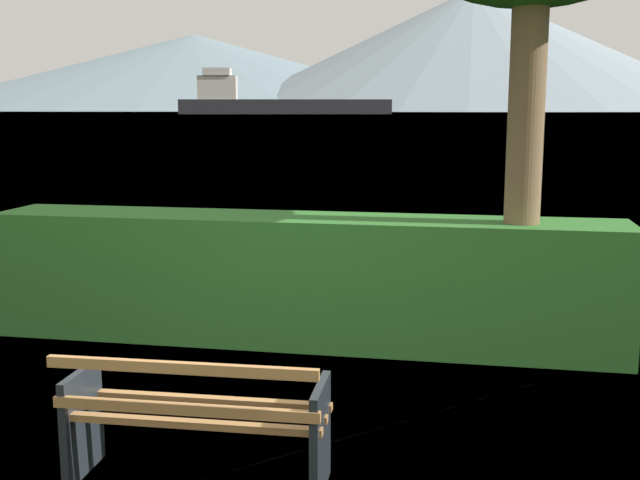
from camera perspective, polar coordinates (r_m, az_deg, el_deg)
name	(u,v)px	position (r m, az deg, el deg)	size (l,w,h in m)	color
ground_plane	(201,480)	(5.16, -8.67, -16.86)	(1400.00, 1400.00, 0.00)	#567A38
water_surface	(468,113)	(310.86, 10.70, 9.06)	(620.00, 620.00, 0.00)	#7A99A8
park_bench	(196,419)	(4.94, -9.01, -12.75)	(1.62, 0.62, 0.87)	#A0703F
hedge_row	(302,279)	(7.71, -1.32, -2.87)	(6.17, 0.86, 1.25)	#2D6B28
cargo_ship_large	(269,101)	(262.00, -3.72, 10.03)	(69.65, 23.54, 14.80)	#232328
distant_hills	(418,65)	(567.27, 7.11, 12.52)	(790.69, 415.59, 78.97)	slate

